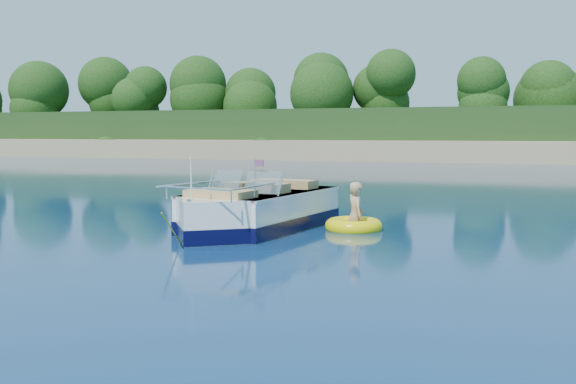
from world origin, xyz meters
name	(u,v)px	position (x,y,z in m)	size (l,w,h in m)	color
ground	(320,244)	(0.00, 0.00, 0.00)	(160.00, 160.00, 0.00)	#092142
shoreline	(481,143)	(0.00, 63.77, 0.98)	(170.00, 59.00, 6.00)	tan
treeline	(469,88)	(0.04, 41.01, 5.55)	(150.00, 7.12, 8.19)	black
motorboat	(253,214)	(-1.84, 1.15, 0.36)	(2.60, 5.60, 1.87)	white
tow_tube	(354,226)	(0.19, 1.94, 0.09)	(1.29, 1.29, 0.33)	#FFE007
boy	(355,230)	(0.21, 1.96, 0.00)	(0.55, 0.36, 1.52)	tan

